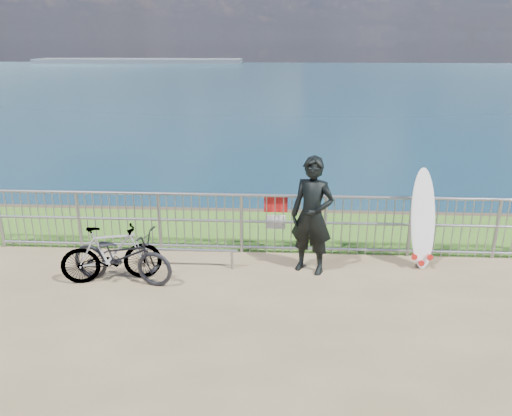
# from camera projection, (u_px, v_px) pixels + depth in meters

# --- Properties ---
(grass_strip) EXTENTS (120.00, 120.00, 0.00)m
(grass_strip) POSITION_uv_depth(u_px,v_px,m) (271.00, 230.00, 10.19)
(grass_strip) COLOR #35681C
(grass_strip) RESTS_ON ground
(seascape) EXTENTS (260.00, 260.00, 5.00)m
(seascape) POSITION_uv_depth(u_px,v_px,m) (140.00, 63.00, 150.53)
(seascape) COLOR brown
(seascape) RESTS_ON ground
(railing) EXTENTS (10.06, 0.10, 1.13)m
(railing) POSITION_uv_depth(u_px,v_px,m) (270.00, 223.00, 8.96)
(railing) COLOR gray
(railing) RESTS_ON ground
(surfer) EXTENTS (0.85, 0.72, 1.97)m
(surfer) POSITION_uv_depth(u_px,v_px,m) (312.00, 216.00, 8.13)
(surfer) COLOR black
(surfer) RESTS_ON ground
(surfboard) EXTENTS (0.53, 0.49, 1.72)m
(surfboard) POSITION_uv_depth(u_px,v_px,m) (423.00, 223.00, 8.38)
(surfboard) COLOR white
(surfboard) RESTS_ON ground
(bicycle_near) EXTENTS (1.79, 0.91, 0.90)m
(bicycle_near) POSITION_uv_depth(u_px,v_px,m) (122.00, 256.00, 7.94)
(bicycle_near) COLOR black
(bicycle_near) RESTS_ON ground
(bicycle_far) EXTENTS (1.64, 0.84, 0.95)m
(bicycle_far) POSITION_uv_depth(u_px,v_px,m) (111.00, 254.00, 7.95)
(bicycle_far) COLOR black
(bicycle_far) RESTS_ON ground
(bike_rack) EXTENTS (1.73, 0.05, 0.36)m
(bike_rack) POSITION_uv_depth(u_px,v_px,m) (187.00, 252.00, 8.45)
(bike_rack) COLOR gray
(bike_rack) RESTS_ON ground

